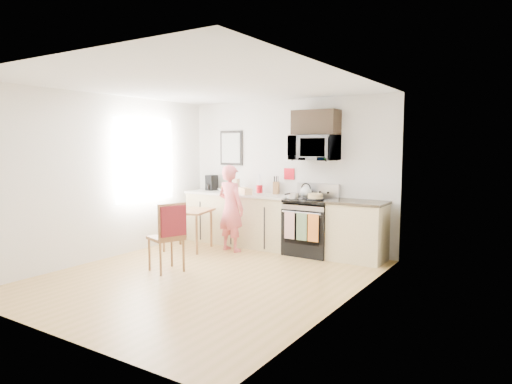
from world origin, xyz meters
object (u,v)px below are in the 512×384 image
Objects in this scene: range at (311,228)px; cake at (315,197)px; microwave at (314,148)px; person at (231,208)px; dining_table at (188,214)px; chair at (170,228)px.

range is 3.95× the size of cake.
microwave is 0.51× the size of person.
dining_table is (-0.70, -0.31, -0.12)m from person.
cake reaches higher than dining_table.
microwave is 2.45m from dining_table.
person is at bearing -153.24° from microwave.
dining_table is 1.49m from chair.
microwave reaches higher than chair.
person reaches higher than cake.
dining_table is (-1.95, -0.83, 0.18)m from range.
dining_table is at bearing -158.57° from cake.
range is 1.33m from microwave.
cake is (0.09, -0.03, 0.53)m from range.
cake reaches higher than chair.
cake is at bearing 78.12° from chair.
person is (-1.25, -0.53, 0.30)m from range.
chair reaches higher than dining_table.
person is at bearing -157.19° from range.
range is 1.53× the size of microwave.
range is at bearing 159.08° from cake.
cake is (1.24, 2.07, 0.32)m from chair.
chair is 2.43m from cake.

